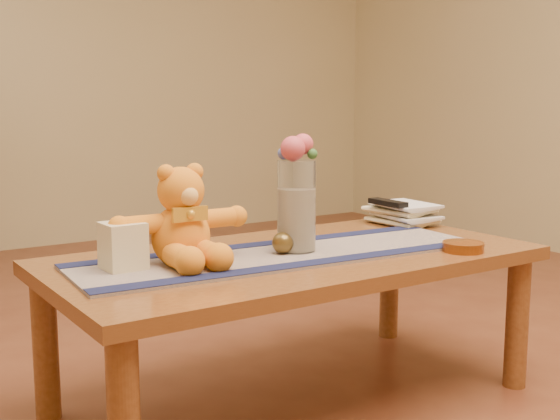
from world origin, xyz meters
TOP-DOWN VIEW (x-y plane):
  - floor at (0.00, 0.00)m, footprint 5.50×5.50m
  - wall_back at (0.00, 2.75)m, footprint 5.50×0.00m
  - coffee_table_top at (0.00, 0.00)m, footprint 1.40×0.70m
  - table_leg_fr at (0.64, -0.29)m, footprint 0.07×0.07m
  - table_leg_bl at (-0.64, 0.29)m, footprint 0.07×0.07m
  - table_leg_br at (0.64, 0.29)m, footprint 0.07×0.07m
  - persian_runner at (-0.04, -0.01)m, footprint 1.22×0.43m
  - runner_border_near at (-0.05, -0.16)m, footprint 1.20×0.14m
  - runner_border_far at (-0.03, 0.13)m, footprint 1.20×0.14m
  - teddy_bear at (-0.33, 0.05)m, footprint 0.38×0.31m
  - pillar_candle at (-0.49, 0.06)m, footprint 0.10×0.10m
  - candle_wick at (-0.49, 0.06)m, footprint 0.00×0.00m
  - glass_vase at (0.00, -0.01)m, footprint 0.11×0.11m
  - potpourri_fill at (0.00, -0.01)m, footprint 0.09×0.09m
  - rose_left at (-0.02, -0.02)m, footprint 0.07×0.07m
  - rose_right at (0.03, -0.00)m, footprint 0.06×0.06m
  - blue_flower_back at (0.01, 0.03)m, footprint 0.04×0.04m
  - blue_flower_side at (-0.03, 0.01)m, footprint 0.04×0.04m
  - leaf_sprig at (0.04, -0.03)m, footprint 0.03×0.03m
  - bronze_ball at (-0.05, -0.02)m, footprint 0.08×0.08m
  - book_bottom at (0.52, 0.19)m, footprint 0.17×0.23m
  - book_lower at (0.52, 0.18)m, footprint 0.19×0.24m
  - book_upper at (0.51, 0.19)m, footprint 0.18×0.24m
  - book_top at (0.52, 0.18)m, footprint 0.18×0.23m
  - tv_remote at (0.52, 0.18)m, footprint 0.05×0.16m
  - amber_dish at (0.42, -0.26)m, footprint 0.14×0.14m

SIDE VIEW (x-z plane):
  - floor at x=0.00m, z-range 0.00..0.00m
  - table_leg_fr at x=0.64m, z-range 0.00..0.41m
  - table_leg_bl at x=-0.64m, z-range 0.00..0.41m
  - table_leg_br at x=0.64m, z-range 0.00..0.41m
  - coffee_table_top at x=0.00m, z-range 0.41..0.45m
  - persian_runner at x=-0.04m, z-range 0.45..0.46m
  - runner_border_near at x=-0.05m, z-range 0.46..0.46m
  - runner_border_far at x=-0.03m, z-range 0.46..0.46m
  - book_bottom at x=0.52m, z-range 0.45..0.47m
  - amber_dish at x=0.42m, z-range 0.45..0.48m
  - book_lower at x=0.52m, z-range 0.47..0.49m
  - bronze_ball at x=-0.05m, z-range 0.46..0.52m
  - book_upper at x=0.51m, z-range 0.49..0.51m
  - book_top at x=0.52m, z-range 0.51..0.53m
  - pillar_candle at x=-0.49m, z-range 0.46..0.58m
  - tv_remote at x=0.52m, z-range 0.53..0.54m
  - potpourri_fill at x=0.00m, z-range 0.46..0.64m
  - teddy_bear at x=-0.33m, z-range 0.46..0.71m
  - candle_wick at x=-0.49m, z-range 0.58..0.59m
  - glass_vase at x=0.00m, z-range 0.46..0.72m
  - leaf_sprig at x=0.04m, z-range 0.72..0.75m
  - blue_flower_side at x=-0.03m, z-range 0.72..0.76m
  - blue_flower_back at x=0.01m, z-range 0.72..0.77m
  - rose_left at x=-0.02m, z-range 0.72..0.79m
  - rose_right at x=0.03m, z-range 0.73..0.79m
  - wall_back at x=0.00m, z-range -1.40..4.10m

